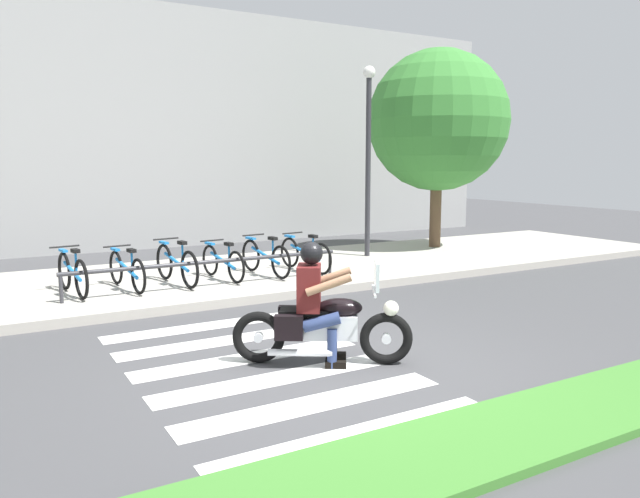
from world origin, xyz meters
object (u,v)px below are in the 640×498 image
at_px(street_lamp, 368,146).
at_px(tree_near_rack, 438,121).
at_px(bicycle_5, 305,254).
at_px(bicycle_1, 127,270).
at_px(bicycle_2, 176,264).
at_px(bike_rack, 210,263).
at_px(rider, 316,295).
at_px(bicycle_4, 265,257).
at_px(bicycle_0, 72,273).
at_px(bicycle_3, 223,262).
at_px(motorcycle, 323,326).

relative_size(street_lamp, tree_near_rack, 0.87).
distance_m(bicycle_5, tree_near_rack, 5.59).
height_order(bicycle_1, bicycle_5, bicycle_5).
relative_size(bicycle_2, bike_rack, 0.35).
height_order(bicycle_1, tree_near_rack, tree_near_rack).
xyz_separation_m(rider, tree_near_rack, (6.94, 6.06, 2.52)).
xyz_separation_m(bicycle_5, bike_rack, (-2.17, -0.55, 0.08)).
distance_m(rider, bicycle_2, 4.62).
xyz_separation_m(bicycle_4, bicycle_5, (0.87, 0.00, -0.00)).
xyz_separation_m(bicycle_0, tree_near_rack, (8.93, 1.46, 2.83)).
bearing_deg(bicycle_0, bicycle_5, 0.01).
height_order(bicycle_0, bicycle_1, bicycle_0).
bearing_deg(bicycle_1, bicycle_3, -0.00).
height_order(bicycle_1, street_lamp, street_lamp).
distance_m(bicycle_4, bike_rack, 1.42).
distance_m(motorcycle, bicycle_2, 4.66).
bearing_deg(motorcycle, bicycle_1, 104.29).
xyz_separation_m(rider, bicycle_0, (-1.99, 4.60, -0.31)).
bearing_deg(bicycle_2, bicycle_4, 0.02).
relative_size(rider, bicycle_5, 0.85).
height_order(rider, bicycle_2, rider).
distance_m(motorcycle, bicycle_0, 5.08).
height_order(rider, bicycle_5, rider).
bearing_deg(street_lamp, bike_rack, -159.86).
bearing_deg(street_lamp, bicycle_1, -169.50).
xyz_separation_m(rider, bicycle_1, (-1.12, 4.61, -0.33)).
distance_m(bicycle_0, bicycle_1, 0.87).
xyz_separation_m(rider, bicycle_3, (0.62, 4.61, -0.33)).
distance_m(bicycle_5, bike_rack, 2.24).
distance_m(bicycle_3, street_lamp, 4.65).
xyz_separation_m(bicycle_1, bike_rack, (1.30, -0.56, 0.09)).
distance_m(bicycle_1, bike_rack, 1.42).
relative_size(bicycle_1, bicycle_4, 0.98).
relative_size(motorcycle, bike_rack, 0.37).
bearing_deg(bicycle_3, rider, -97.62).
distance_m(bike_rack, street_lamp, 5.13).
relative_size(bicycle_0, bicycle_3, 1.01).
xyz_separation_m(bicycle_2, tree_near_rack, (7.20, 1.46, 2.82)).
bearing_deg(bicycle_0, motorcycle, -66.18).
relative_size(bicycle_2, tree_near_rack, 0.33).
distance_m(rider, tree_near_rack, 9.55).
bearing_deg(tree_near_rack, motorcycle, -138.41).
relative_size(bike_rack, street_lamp, 1.11).
bearing_deg(bike_rack, bicycle_3, 52.02).
bearing_deg(bike_rack, bicycle_1, 156.92).
bearing_deg(bicycle_0, tree_near_rack, 9.26).
bearing_deg(bicycle_3, motorcycle, -96.76).
bearing_deg(tree_near_rack, rider, -138.89).
relative_size(rider, street_lamp, 0.32).
xyz_separation_m(bicycle_1, bicycle_5, (3.47, -0.00, 0.01)).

